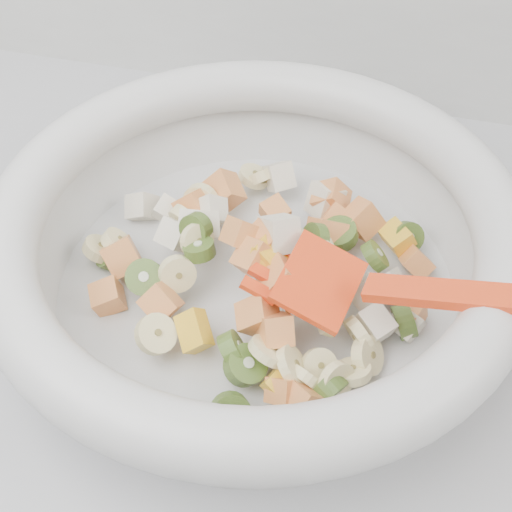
# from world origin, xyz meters

# --- Properties ---
(mixing_bowl) EXTENTS (0.45, 0.37, 0.13)m
(mixing_bowl) POSITION_xyz_m (-0.08, 1.46, 0.96)
(mixing_bowl) COLOR silver
(mixing_bowl) RESTS_ON counter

